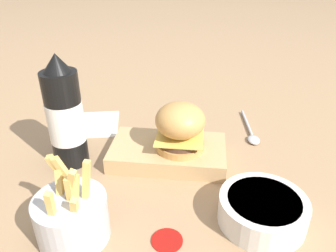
# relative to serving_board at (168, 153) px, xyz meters

# --- Properties ---
(ground_plane) EXTENTS (6.00, 6.00, 0.00)m
(ground_plane) POSITION_rel_serving_board_xyz_m (0.03, 0.01, -0.02)
(ground_plane) COLOR #9E7A56
(serving_board) EXTENTS (0.26, 0.15, 0.04)m
(serving_board) POSITION_rel_serving_board_xyz_m (0.00, 0.00, 0.00)
(serving_board) COLOR tan
(serving_board) RESTS_ON ground_plane
(burger) EXTENTS (0.11, 0.11, 0.11)m
(burger) POSITION_rel_serving_board_xyz_m (0.03, -0.01, 0.07)
(burger) COLOR tan
(burger) RESTS_ON serving_board
(ketchup_bottle) EXTENTS (0.08, 0.08, 0.25)m
(ketchup_bottle) POSITION_rel_serving_board_xyz_m (-0.21, -0.03, 0.09)
(ketchup_bottle) COLOR black
(ketchup_bottle) RESTS_ON ground_plane
(fries_basket) EXTENTS (0.12, 0.12, 0.15)m
(fries_basket) POSITION_rel_serving_board_xyz_m (-0.13, -0.24, 0.02)
(fries_basket) COLOR #B7B7BC
(fries_basket) RESTS_ON ground_plane
(side_bowl) EXTENTS (0.15, 0.15, 0.05)m
(side_bowl) POSITION_rel_serving_board_xyz_m (0.19, -0.17, 0.01)
(side_bowl) COLOR silver
(side_bowl) RESTS_ON ground_plane
(spoon) EXTENTS (0.04, 0.18, 0.01)m
(spoon) POSITION_rel_serving_board_xyz_m (0.20, 0.13, -0.01)
(spoon) COLOR #B2B2B7
(spoon) RESTS_ON ground_plane
(ketchup_puddle) EXTENTS (0.05, 0.05, 0.00)m
(ketchup_puddle) POSITION_rel_serving_board_xyz_m (0.03, -0.23, -0.02)
(ketchup_puddle) COLOR #9E140F
(ketchup_puddle) RESTS_ON ground_plane
(parchment_square) EXTENTS (0.18, 0.18, 0.00)m
(parchment_square) POSITION_rel_serving_board_xyz_m (-0.23, 0.14, -0.02)
(parchment_square) COLOR beige
(parchment_square) RESTS_ON ground_plane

